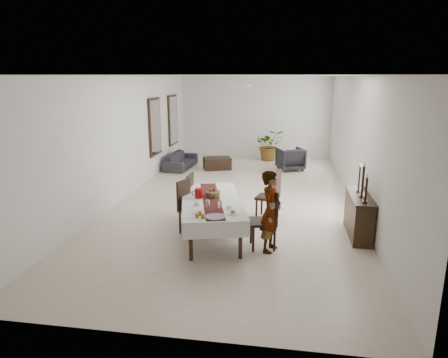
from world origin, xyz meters
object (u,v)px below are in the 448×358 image
sofa (181,160)px  red_pitcher (199,193)px  woman (271,212)px  dining_table_top (211,201)px  sideboard_body (358,216)px

sofa → red_pitcher: bearing=-157.6°
woman → dining_table_top: bearing=80.4°
dining_table_top → red_pitcher: bearing=149.0°
sideboard_body → sofa: sideboard_body is taller
dining_table_top → sofa: dining_table_top is taller
sofa → sideboard_body: bearing=-132.7°
red_pitcher → woman: bearing=-23.3°
dining_table_top → sofa: (-2.24, 5.99, -0.46)m
red_pitcher → sideboard_body: (3.25, 0.38, -0.45)m
red_pitcher → woman: (1.50, -0.65, -0.09)m
sideboard_body → red_pitcher: bearing=-173.4°
sideboard_body → dining_table_top: bearing=-171.2°
dining_table_top → sofa: 6.42m
red_pitcher → dining_table_top: bearing=-16.5°
sideboard_body → woman: bearing=-149.7°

